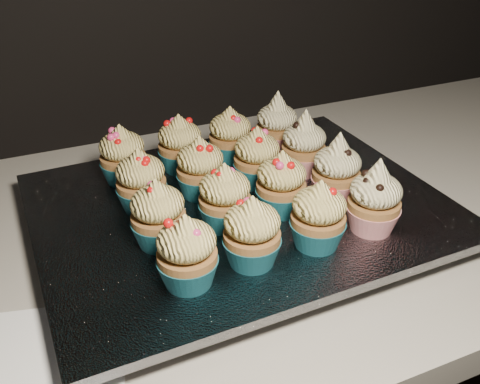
{
  "coord_description": "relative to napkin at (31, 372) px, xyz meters",
  "views": [
    {
      "loc": [
        -0.04,
        1.14,
        1.3
      ],
      "look_at": [
        0.19,
        1.67,
        0.95
      ],
      "focal_mm": 40.0,
      "sensor_mm": 36.0,
      "label": 1
    }
  ],
  "objects": [
    {
      "name": "cupcake_13",
      "position": [
        0.24,
        0.27,
        0.07
      ],
      "size": [
        0.06,
        0.06,
        0.08
      ],
      "color": "#196777",
      "rests_on": "foil_lining"
    },
    {
      "name": "cupcake_9",
      "position": [
        0.24,
        0.19,
        0.07
      ],
      "size": [
        0.06,
        0.06,
        0.08
      ],
      "color": "#196777",
      "rests_on": "foil_lining"
    },
    {
      "name": "cupcake_15",
      "position": [
        0.39,
        0.27,
        0.07
      ],
      "size": [
        0.06,
        0.06,
        0.1
      ],
      "color": "red",
      "rests_on": "foil_lining"
    },
    {
      "name": "cupcake_6",
      "position": [
        0.31,
        0.11,
        0.07
      ],
      "size": [
        0.06,
        0.06,
        0.08
      ],
      "color": "#196777",
      "rests_on": "foil_lining"
    },
    {
      "name": "cupcake_0",
      "position": [
        0.16,
        0.03,
        0.07
      ],
      "size": [
        0.06,
        0.06,
        0.08
      ],
      "color": "#196777",
      "rests_on": "foil_lining"
    },
    {
      "name": "napkin",
      "position": [
        0.0,
        0.0,
        0.0
      ],
      "size": [
        0.2,
        0.2,
        0.0
      ],
      "primitive_type": "cube",
      "rotation": [
        0.0,
        0.0,
        -0.23
      ],
      "color": "white",
      "rests_on": "worktop"
    },
    {
      "name": "cupcake_10",
      "position": [
        0.32,
        0.19,
        0.07
      ],
      "size": [
        0.06,
        0.06,
        0.08
      ],
      "color": "#196777",
      "rests_on": "foil_lining"
    },
    {
      "name": "cupcake_8",
      "position": [
        0.16,
        0.19,
        0.07
      ],
      "size": [
        0.06,
        0.06,
        0.08
      ],
      "color": "#196777",
      "rests_on": "foil_lining"
    },
    {
      "name": "baking_tray",
      "position": [
        0.28,
        0.15,
        0.01
      ],
      "size": [
        0.48,
        0.37,
        0.02
      ],
      "primitive_type": "cube",
      "rotation": [
        0.0,
        0.0,
        0.02
      ],
      "color": "black",
      "rests_on": "worktop"
    },
    {
      "name": "cupcake_14",
      "position": [
        0.31,
        0.26,
        0.07
      ],
      "size": [
        0.06,
        0.06,
        0.08
      ],
      "color": "#196777",
      "rests_on": "foil_lining"
    },
    {
      "name": "cupcake_5",
      "position": [
        0.24,
        0.11,
        0.07
      ],
      "size": [
        0.06,
        0.06,
        0.08
      ],
      "color": "#196777",
      "rests_on": "foil_lining"
    },
    {
      "name": "cupcake_11",
      "position": [
        0.39,
        0.19,
        0.07
      ],
      "size": [
        0.06,
        0.06,
        0.1
      ],
      "color": "red",
      "rests_on": "foil_lining"
    },
    {
      "name": "cupcake_2",
      "position": [
        0.32,
        0.03,
        0.07
      ],
      "size": [
        0.06,
        0.06,
        0.08
      ],
      "color": "#196777",
      "rests_on": "foil_lining"
    },
    {
      "name": "cupcake_1",
      "position": [
        0.24,
        0.03,
        0.07
      ],
      "size": [
        0.06,
        0.06,
        0.08
      ],
      "color": "#196777",
      "rests_on": "foil_lining"
    },
    {
      "name": "cupcake_4",
      "position": [
        0.16,
        0.1,
        0.07
      ],
      "size": [
        0.06,
        0.06,
        0.08
      ],
      "color": "#196777",
      "rests_on": "foil_lining"
    },
    {
      "name": "cupcake_7",
      "position": [
        0.39,
        0.11,
        0.07
      ],
      "size": [
        0.06,
        0.06,
        0.1
      ],
      "color": "red",
      "rests_on": "foil_lining"
    },
    {
      "name": "worktop",
      "position": [
        0.09,
        0.18,
        -0.02
      ],
      "size": [
        2.44,
        0.64,
        0.04
      ],
      "primitive_type": "cube",
      "color": "beige",
      "rests_on": "cabinet"
    },
    {
      "name": "cupcake_3",
      "position": [
        0.39,
        0.03,
        0.07
      ],
      "size": [
        0.06,
        0.06,
        0.1
      ],
      "color": "red",
      "rests_on": "foil_lining"
    },
    {
      "name": "foil_lining",
      "position": [
        0.28,
        0.15,
        0.03
      ],
      "size": [
        0.52,
        0.41,
        0.01
      ],
      "primitive_type": "cube",
      "rotation": [
        0.0,
        0.0,
        0.02
      ],
      "color": "silver",
      "rests_on": "baking_tray"
    },
    {
      "name": "cupcake_12",
      "position": [
        0.15,
        0.26,
        0.07
      ],
      "size": [
        0.06,
        0.06,
        0.08
      ],
      "color": "#196777",
      "rests_on": "foil_lining"
    }
  ]
}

